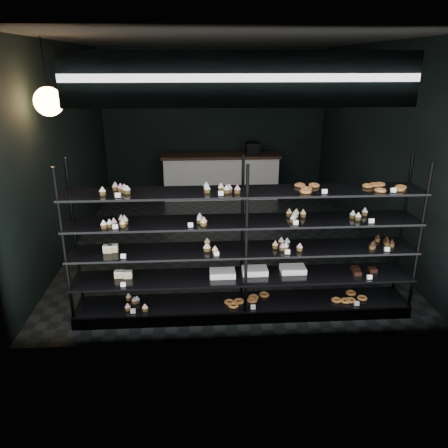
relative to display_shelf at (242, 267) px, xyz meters
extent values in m
cube|color=black|center=(-0.08, 2.45, -0.62)|extent=(5.00, 6.00, 0.01)
cube|color=black|center=(-0.08, 2.45, 2.57)|extent=(5.00, 6.00, 0.01)
cube|color=black|center=(-0.08, 5.45, 0.97)|extent=(5.00, 0.01, 3.20)
cube|color=black|center=(-0.08, -0.55, 0.97)|extent=(5.00, 0.01, 3.20)
cube|color=black|center=(-2.58, 2.45, 0.97)|extent=(0.01, 6.00, 3.20)
cube|color=black|center=(2.42, 2.45, 0.97)|extent=(0.01, 6.00, 3.20)
cube|color=black|center=(0.02, 0.00, -0.57)|extent=(4.00, 0.50, 0.12)
cylinder|color=black|center=(-1.95, -0.22, 0.36)|extent=(0.04, 0.04, 1.85)
cylinder|color=black|center=(-1.95, 0.22, 0.36)|extent=(0.04, 0.04, 1.85)
cylinder|color=black|center=(0.02, -0.22, 0.36)|extent=(0.04, 0.04, 1.85)
cylinder|color=black|center=(0.02, 0.22, 0.36)|extent=(0.04, 0.04, 1.85)
cylinder|color=black|center=(1.99, -0.22, 0.36)|extent=(0.04, 0.04, 1.85)
cylinder|color=black|center=(1.99, 0.22, 0.36)|extent=(0.04, 0.04, 1.85)
cube|color=black|center=(0.02, 0.00, -0.48)|extent=(4.00, 0.50, 0.03)
cube|color=black|center=(0.02, 0.00, -0.13)|extent=(4.00, 0.50, 0.02)
cube|color=black|center=(0.02, 0.00, 0.22)|extent=(4.00, 0.50, 0.02)
cube|color=black|center=(0.02, 0.00, 0.57)|extent=(4.00, 0.50, 0.02)
cube|color=black|center=(0.02, 0.00, 0.92)|extent=(4.00, 0.50, 0.02)
cube|color=white|center=(-1.37, -0.18, 0.96)|extent=(0.06, 0.04, 0.06)
cube|color=white|center=(-0.25, -0.18, 0.96)|extent=(0.05, 0.04, 0.06)
cube|color=white|center=(0.84, -0.18, 0.96)|extent=(0.05, 0.04, 0.06)
cube|color=white|center=(1.62, -0.18, 0.96)|extent=(0.06, 0.04, 0.06)
cube|color=white|center=(-1.39, -0.18, 0.61)|extent=(0.06, 0.04, 0.06)
cube|color=white|center=(-0.57, -0.18, 0.61)|extent=(0.06, 0.04, 0.06)
cube|color=white|center=(0.58, -0.18, 0.61)|extent=(0.05, 0.04, 0.06)
cube|color=white|center=(1.39, -0.18, 0.61)|extent=(0.06, 0.04, 0.06)
cube|color=white|center=(-1.38, -0.18, 0.26)|extent=(0.06, 0.04, 0.06)
cube|color=white|center=(-0.33, -0.18, 0.26)|extent=(0.06, 0.04, 0.06)
cube|color=white|center=(0.53, -0.18, 0.26)|extent=(0.05, 0.04, 0.06)
cube|color=white|center=(1.61, -0.18, 0.26)|extent=(0.06, 0.04, 0.06)
cube|color=white|center=(-1.42, -0.18, -0.09)|extent=(0.06, 0.04, 0.06)
cube|color=white|center=(1.45, -0.18, -0.09)|extent=(0.06, 0.04, 0.06)
cube|color=white|center=(-1.27, -0.18, -0.44)|extent=(0.06, 0.04, 0.06)
cube|color=white|center=(0.10, -0.18, -0.44)|extent=(0.05, 0.04, 0.06)
cube|color=white|center=(1.37, -0.18, -0.44)|extent=(0.06, 0.04, 0.06)
cube|color=#0D2345|center=(-0.08, -0.47, 2.12)|extent=(3.20, 0.04, 0.45)
cube|color=white|center=(-0.08, -0.49, 2.12)|extent=(3.30, 0.02, 0.50)
cylinder|color=black|center=(-2.28, 0.95, 2.27)|extent=(0.01, 0.01, 0.56)
sphere|color=#F5A255|center=(-2.28, 0.95, 1.82)|extent=(0.35, 0.35, 0.35)
cube|color=silver|center=(0.03, 4.95, -0.17)|extent=(2.52, 0.60, 0.92)
cube|color=black|center=(0.03, 4.95, 0.32)|extent=(2.62, 0.65, 0.06)
cube|color=black|center=(0.74, 4.95, 0.48)|extent=(0.30, 0.30, 0.25)
camera|label=1|loc=(-0.51, -4.62, 2.27)|focal=35.00mm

